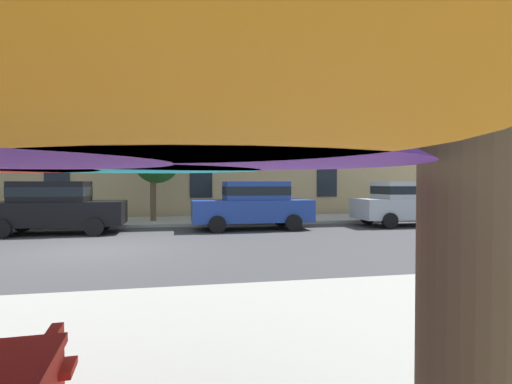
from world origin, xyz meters
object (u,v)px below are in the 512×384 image
(sedan_blue, at_px, (253,204))
(street_tree_middle, at_px, (155,156))
(sedan_black, at_px, (55,206))
(sedan_silver, at_px, (408,202))

(sedan_blue, xyz_separation_m, street_tree_middle, (-3.66, 2.87, 1.93))
(sedan_black, xyz_separation_m, street_tree_middle, (3.17, 2.87, 1.93))
(sedan_silver, bearing_deg, sedan_blue, 180.00)
(sedan_black, distance_m, street_tree_middle, 4.69)
(sedan_black, xyz_separation_m, sedan_silver, (13.23, 0.00, 0.00))
(sedan_blue, bearing_deg, sedan_silver, 0.00)
(sedan_blue, height_order, sedan_silver, same)
(sedan_blue, xyz_separation_m, sedan_silver, (6.40, 0.00, 0.00))
(sedan_blue, bearing_deg, street_tree_middle, 141.84)
(sedan_black, xyz_separation_m, sedan_blue, (6.83, 0.00, 0.00))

